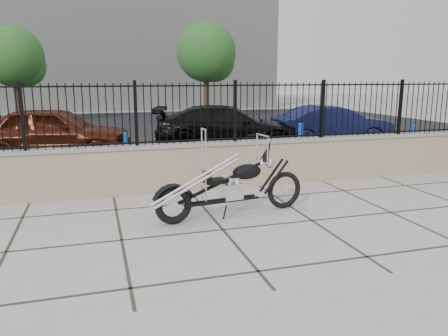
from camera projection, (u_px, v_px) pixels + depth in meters
ground_plane at (223, 230)px, 6.61m from camera, size 90.00×90.00×0.00m
parking_lot at (139, 131)px, 18.33m from camera, size 30.00×30.00×0.00m
retaining_wall at (188, 167)px, 8.86m from camera, size 14.00×0.36×0.96m
iron_fence at (187, 113)px, 8.64m from camera, size 14.00×0.08×1.20m
background_building at (116, 51)px, 30.63m from camera, size 22.00×6.00×8.00m
chopper_motorcycle at (229, 172)px, 7.11m from camera, size 2.56×0.78×1.52m
car_red at (55, 132)px, 12.42m from camera, size 4.54×2.69×1.45m
car_black at (228, 127)px, 14.03m from camera, size 5.04×3.09×1.36m
car_blue at (333, 125)px, 14.68m from camera, size 4.10×1.71×1.32m
bollard_a at (126, 152)px, 10.54m from camera, size 0.13×0.13×0.96m
bollard_b at (300, 143)px, 11.56m from camera, size 0.17×0.17×1.07m
bollard_c at (413, 142)px, 12.40m from camera, size 0.13×0.13×0.92m
tree_left at (13, 54)px, 20.26m from camera, size 2.77×2.77×4.68m
tree_right at (206, 49)px, 22.49m from camera, size 3.07×3.07×5.17m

